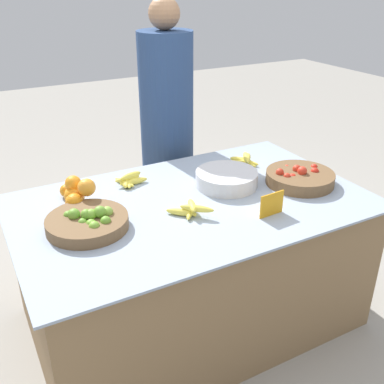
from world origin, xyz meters
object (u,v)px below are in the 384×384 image
Objects in this scene: vendor_person at (167,141)px; price_sign at (272,204)px; tomato_basket at (299,177)px; metal_bowl at (227,179)px; lime_bowl at (88,222)px.

price_sign is at bearing -89.78° from vendor_person.
metal_bowl is (-0.35, 0.16, 0.00)m from tomato_basket.
price_sign reaches higher than metal_bowl.
metal_bowl is at bearing -90.34° from vendor_person.
metal_bowl is at bearing 155.32° from tomato_basket.
vendor_person reaches higher than price_sign.
price_sign reaches higher than tomato_basket.
lime_bowl is at bearing 176.15° from tomato_basket.
metal_bowl is (0.75, 0.09, 0.01)m from lime_bowl.
lime_bowl reaches higher than metal_bowl.
tomato_basket is 0.38m from metal_bowl.
vendor_person reaches higher than metal_bowl.
tomato_basket is at bearing -3.85° from lime_bowl.
lime_bowl is 0.81m from price_sign.
price_sign reaches higher than lime_bowl.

